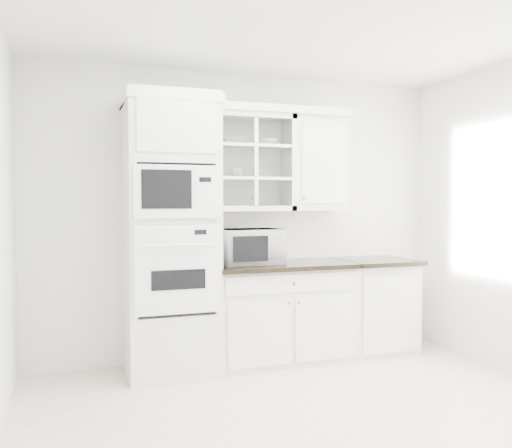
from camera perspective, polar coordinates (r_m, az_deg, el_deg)
name	(u,v)px	position (r m, az deg, el deg)	size (l,w,h in m)	color
ground	(322,424)	(3.87, 6.94, -20.13)	(4.00, 3.50, 0.01)	beige
room_shell	(297,161)	(3.98, 4.32, 6.58)	(4.00, 3.50, 2.70)	white
oven_column	(171,235)	(4.71, -8.97, -1.15)	(0.76, 0.68, 2.40)	silver
base_cabinet_run	(280,311)	(5.12, 2.59, -9.17)	(1.32, 0.67, 0.92)	silver
extra_base_cabinet	(374,305)	(5.56, 12.30, -8.29)	(0.72, 0.67, 0.92)	silver
upper_cabinet_glass	(250,163)	(5.07, -0.60, 6.47)	(0.80, 0.33, 0.90)	silver
upper_cabinet_solid	(316,164)	(5.33, 6.34, 6.26)	(0.55, 0.33, 0.90)	silver
crown_molding	(240,109)	(5.08, -1.66, 11.99)	(2.14, 0.38, 0.07)	white
countertop_microwave	(250,246)	(4.92, -0.63, -2.37)	(0.55, 0.46, 0.32)	white
bowl_a	(235,141)	(5.03, -2.21, 8.68)	(0.25, 0.25, 0.06)	white
bowl_b	(267,143)	(5.15, 1.19, 8.56)	(0.21, 0.21, 0.06)	white
cup_a	(237,173)	(5.05, -1.99, 5.40)	(0.11, 0.11, 0.09)	white
cup_b	(257,174)	(5.11, 0.09, 5.32)	(0.09, 0.09, 0.08)	white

